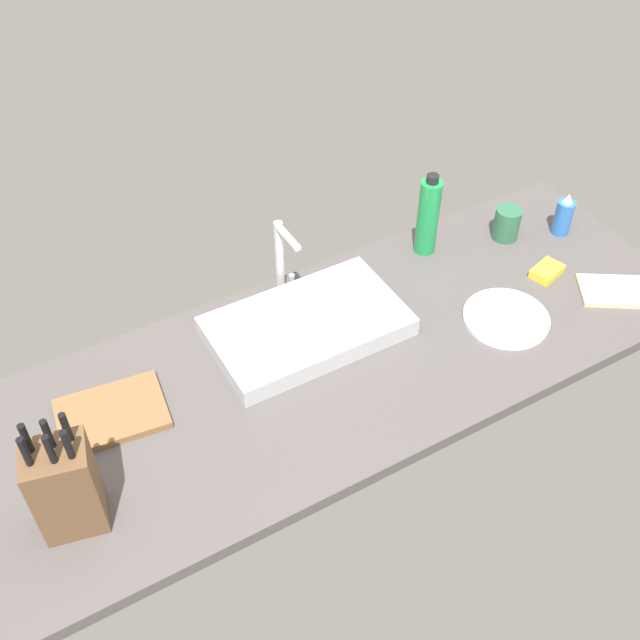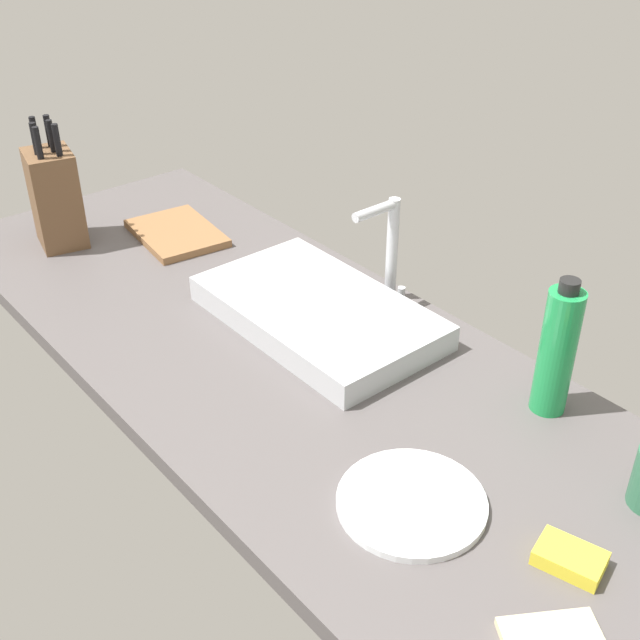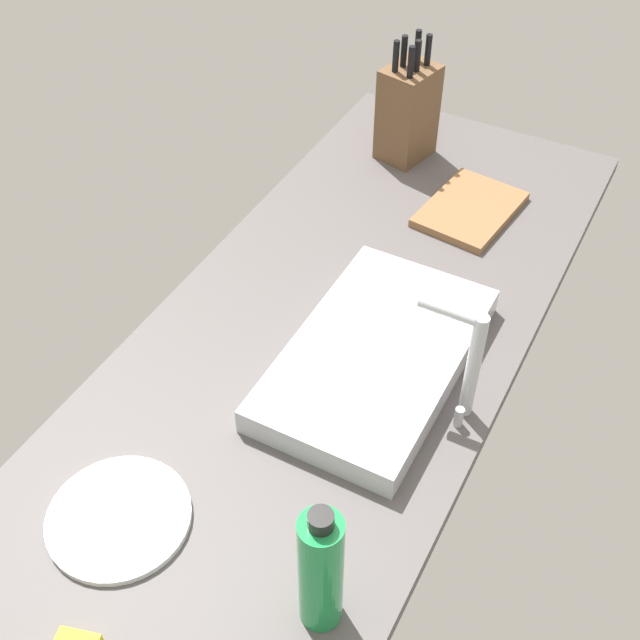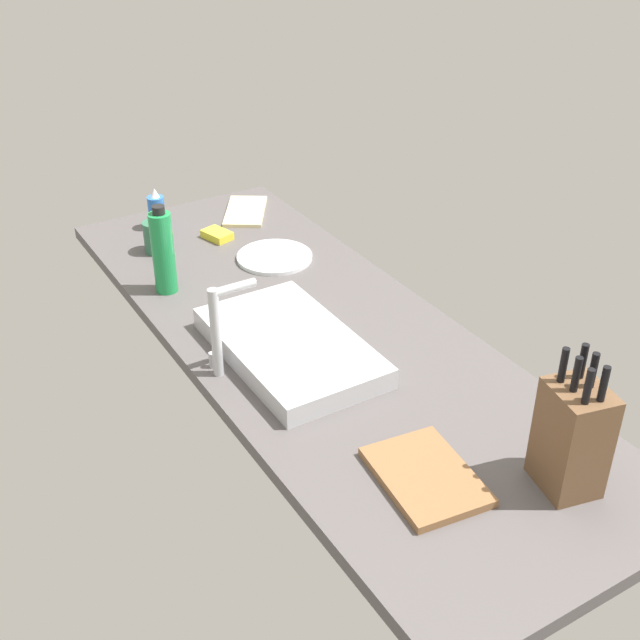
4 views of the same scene
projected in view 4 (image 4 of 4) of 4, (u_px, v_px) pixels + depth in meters
The scene contains 11 objects.
countertop_slab at pixel (317, 339), 205.16cm from camera, with size 187.66×67.14×3.50cm, color #514C4C.
sink_basin at pixel (290, 347), 194.30cm from camera, with size 48.59×28.63×5.24cm, color #B7BABF.
faucet at pixel (220, 324), 183.08cm from camera, with size 5.50×11.57×22.46cm.
knife_block at pixel (572, 437), 151.71cm from camera, with size 14.04×12.48×29.52cm.
cutting_board at pixel (426, 477), 158.07cm from camera, with size 24.15×17.28×1.80cm, color brown.
soap_bottle at pixel (157, 211), 254.84cm from camera, with size 5.23×5.23×13.32cm.
water_bottle at pixel (163, 252), 217.15cm from camera, with size 6.06×6.06×24.96cm.
dinner_plate at pixel (275, 257), 239.12cm from camera, with size 22.21×22.21×1.20cm, color white.
dish_towel at pixel (245, 211), 267.44cm from camera, with size 23.34×12.34×1.20cm, color beige.
coffee_mug at pixel (156, 237), 241.14cm from camera, with size 7.51×7.51×9.57cm, color #2D6647.
dish_sponge at pixel (217, 235), 250.69cm from camera, with size 9.00×6.00×2.40cm, color yellow.
Camera 4 is at (-148.25, 88.61, 112.59)cm, focal length 45.70 mm.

